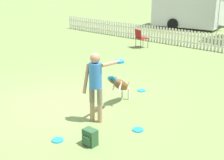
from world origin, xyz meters
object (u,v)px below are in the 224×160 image
Objects in this scene: handler_person at (97,79)px; leaping_dog at (120,85)px; equipment_trailer at (188,5)px; frisbee_near_dog at (138,130)px; frisbee_midfield at (141,91)px; frisbee_near_handler at (58,140)px; backpack_on_grass at (90,137)px; folding_chair_center at (140,37)px.

leaping_dog is (-0.27, 1.14, -0.48)m from handler_person.
handler_person is 0.33× the size of equipment_trailer.
equipment_trailer reaches higher than frisbee_near_dog.
equipment_trailer is at bearing 112.24° from frisbee_midfield.
equipment_trailer is (-4.96, 14.58, 1.38)m from frisbee_near_handler.
frisbee_near_dog is 1.17m from backpack_on_grass.
handler_person reaches higher than frisbee_near_handler.
leaping_dog is 3.43× the size of backpack_on_grass.
handler_person is 4.78× the size of backpack_on_grass.
leaping_dog is 13.14m from equipment_trailer.
handler_person reaches higher than frisbee_near_dog.
backpack_on_grass is at bearing -107.42° from frisbee_near_dog.
handler_person is at bearing 139.56° from folding_chair_center.
frisbee_midfield is (-0.10, 1.10, -0.50)m from leaping_dog.
frisbee_near_handler is 0.05× the size of equipment_trailer.
folding_chair_center is (-3.50, 5.69, -0.01)m from leaping_dog.
frisbee_near_handler is 0.70m from backpack_on_grass.
frisbee_near_dog is 0.28× the size of folding_chair_center.
frisbee_midfield is (-0.40, 3.42, 0.00)m from frisbee_near_handler.
handler_person is at bearing -166.78° from frisbee_near_dog.
frisbee_near_handler is at bearing -152.90° from backpack_on_grass.
folding_chair_center is (-4.41, 7.70, 0.34)m from backpack_on_grass.
handler_person is 6.73× the size of frisbee_near_handler.
backpack_on_grass is at bearing -66.89° from handler_person.
equipment_trailer is (-5.57, 14.27, 1.23)m from backpack_on_grass.
frisbee_near_dog is at bearing 131.18° from leaping_dog.
backpack_on_grass is at bearing 140.44° from folding_chair_center.
leaping_dog is at bearing -84.87° from frisbee_midfield.
backpack_on_grass is (0.64, -0.88, -0.83)m from handler_person.
equipment_trailer is (-5.92, 13.16, 1.38)m from frisbee_near_dog.
backpack_on_grass reaches higher than frisbee_near_handler.
backpack_on_grass is 8.88m from folding_chair_center.
folding_chair_center reaches higher than frisbee_near_handler.
frisbee_near_handler is 1.00× the size of frisbee_near_dog.
frisbee_near_dog is (1.26, -0.91, -0.50)m from leaping_dog.
frisbee_near_handler and frisbee_near_dog have the same top height.
leaping_dog is at bearing -78.53° from equipment_trailer.
handler_person is at bearing -80.60° from frisbee_midfield.
handler_person is 1.89× the size of folding_chair_center.
equipment_trailer is (-4.93, 13.39, 0.40)m from handler_person.
frisbee_near_handler is at bearing 136.01° from folding_chair_center.
folding_chair_center is 0.17× the size of equipment_trailer.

